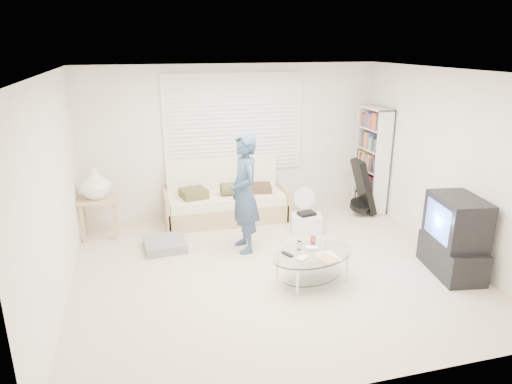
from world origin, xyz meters
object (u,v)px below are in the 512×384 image
object	(u,v)px
tv_unit	(454,237)
coffee_table	(312,259)
futon_sofa	(226,201)
bookshelf	(372,160)

from	to	relation	value
tv_unit	coffee_table	distance (m)	1.85
futon_sofa	tv_unit	bearing A→B (deg)	-46.32
bookshelf	coffee_table	bearing A→B (deg)	-131.25
bookshelf	tv_unit	xyz separation A→B (m)	(-0.13, -2.42, -0.40)
tv_unit	futon_sofa	bearing A→B (deg)	133.68
futon_sofa	tv_unit	size ratio (longest dim) A/B	1.97
bookshelf	tv_unit	bearing A→B (deg)	-92.96
bookshelf	tv_unit	size ratio (longest dim) A/B	1.77
tv_unit	coffee_table	size ratio (longest dim) A/B	0.83
bookshelf	coffee_table	distance (m)	3.02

